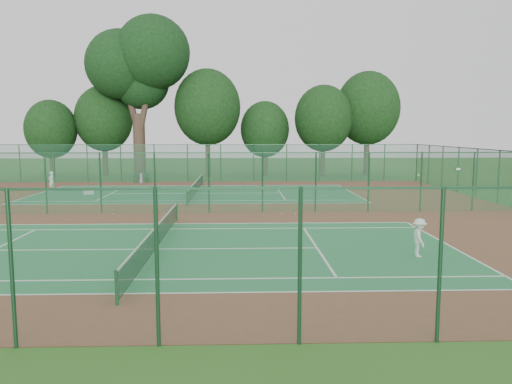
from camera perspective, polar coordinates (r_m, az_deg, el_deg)
The scene contains 19 objects.
ground at distance 29.05m, azimuth -8.40°, elevation -2.38°, with size 120.00×120.00×0.00m, color #28581B.
red_pad at distance 29.05m, azimuth -8.40°, elevation -2.37°, with size 40.00×36.00×0.01m, color maroon.
court_near at distance 20.30m, azimuth -11.30°, elevation -6.43°, with size 23.77×10.97×0.01m, color #226C3E.
court_far at distance 37.91m, azimuth -6.87°, elevation -0.16°, with size 23.77×10.97×0.01m, color #216942.
fence_north at distance 46.69m, azimuth -5.94°, elevation 3.33°, with size 40.00×0.09×3.50m.
fence_south at distance 11.37m, azimuth -19.00°, elevation -8.22°, with size 40.00×0.09×3.50m.
fence_divider at distance 28.82m, azimuth -8.47°, elevation 1.08°, with size 40.00×0.09×3.50m.
tennis_net_near at distance 20.18m, azimuth -11.34°, elevation -4.97°, with size 0.10×12.90×0.97m.
tennis_net_far at distance 37.85m, azimuth -6.88°, elevation 0.64°, with size 0.10×12.90×0.97m.
player_near at distance 19.56m, azimuth 18.15°, elevation -4.97°, with size 0.93×0.54×1.44m, color white.
player_far at distance 42.02m, azimuth -22.34°, elevation 1.13°, with size 0.56×0.37×1.55m, color white.
trash_bin at distance 46.63m, azimuth -13.02°, elevation 1.55°, with size 0.47×0.47×0.85m, color gray.
bench at distance 46.56m, azimuth -12.99°, elevation 1.57°, with size 1.43×0.94×0.86m.
kit_bag at distance 39.01m, azimuth -18.58°, elevation -0.08°, with size 0.74×0.28×0.28m, color silver.
stray_ball_a at distance 28.24m, azimuth 2.90°, elevation -2.48°, with size 0.07×0.07×0.07m, color #C5D431.
stray_ball_b at distance 28.23m, azimuth 4.52°, elevation -2.51°, with size 0.06×0.06×0.06m, color yellow.
stray_ball_c at distance 29.30m, azimuth -16.02°, elevation -2.41°, with size 0.07×0.07×0.07m, color gold.
big_tree at distance 52.43m, azimuth -13.26°, elevation 14.08°, with size 10.44×7.64×16.03m.
evergreen_row at distance 53.01m, azimuth -4.90°, elevation 1.86°, with size 39.00×5.00×12.00m, color black, non-canonical shape.
Camera 1 is at (3.33, -28.48, 4.66)m, focal length 35.00 mm.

